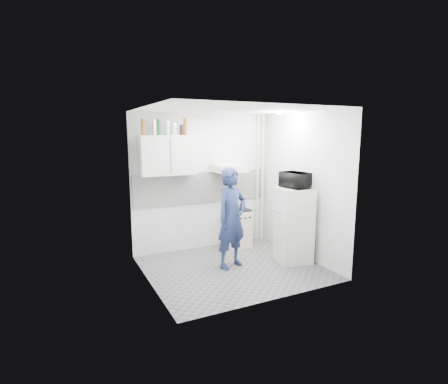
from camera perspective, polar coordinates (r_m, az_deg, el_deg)
name	(u,v)px	position (r m, az deg, el deg)	size (l,w,h in m)	color
floor	(233,268)	(6.00, 1.46, -12.28)	(2.80, 2.80, 0.00)	#5B5B5B
ceiling	(234,109)	(5.58, 1.58, 13.34)	(2.80, 2.80, 0.00)	white
wall_back	(203,182)	(6.76, -3.42, 1.63)	(2.80, 2.80, 0.00)	silver
wall_left	(147,199)	(5.16, -12.40, -1.08)	(2.60, 2.60, 0.00)	silver
wall_right	(302,186)	(6.41, 12.66, 0.97)	(2.60, 2.60, 0.00)	silver
person	(232,218)	(5.81, 1.27, -4.28)	(0.61, 0.40, 1.68)	#1D274F
stove	(237,228)	(7.00, 2.16, -5.92)	(0.46, 0.46, 0.73)	beige
fridge	(294,225)	(6.22, 11.31, -5.31)	(0.54, 0.54, 1.31)	silver
stove_top	(237,210)	(6.90, 2.18, -2.88)	(0.44, 0.44, 0.03)	black
saucepan	(234,206)	(6.88, 1.71, -2.38)	(0.18, 0.18, 0.10)	silver
microwave	(295,180)	(6.07, 11.55, 1.92)	(0.33, 0.49, 0.27)	black
bottle_a	(143,127)	(6.17, -13.12, 10.30)	(0.06, 0.06, 0.28)	brown
bottle_b	(154,127)	(6.22, -11.37, 10.29)	(0.07, 0.07, 0.26)	silver
bottle_c	(159,127)	(6.24, -10.58, 10.36)	(0.07, 0.07, 0.27)	#144C1E
bottle_d	(168,127)	(6.28, -9.20, 10.37)	(0.06, 0.06, 0.27)	#B2B7BC
canister_a	(174,129)	(6.32, -8.16, 10.10)	(0.08, 0.08, 0.20)	#B2B7BC
canister_b	(182,130)	(6.37, -6.84, 10.02)	(0.09, 0.09, 0.18)	black
bottle_e	(185,127)	(6.39, -6.31, 10.57)	(0.08, 0.08, 0.30)	brown
upper_cabinet	(168,155)	(6.29, -9.18, 5.96)	(1.00, 0.35, 0.70)	silver
range_hood	(230,168)	(6.70, 0.95, 3.89)	(0.60, 0.50, 0.14)	beige
backsplash	(204,187)	(6.77, -3.36, 0.78)	(2.74, 0.03, 0.60)	white
pipe_a	(262,179)	(7.29, 6.29, 2.17)	(0.05, 0.05, 2.60)	beige
pipe_b	(257,179)	(7.23, 5.49, 2.12)	(0.04, 0.04, 2.60)	beige
ceiling_spot_fixture	(279,114)	(6.27, 9.00, 12.54)	(0.10, 0.10, 0.02)	white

